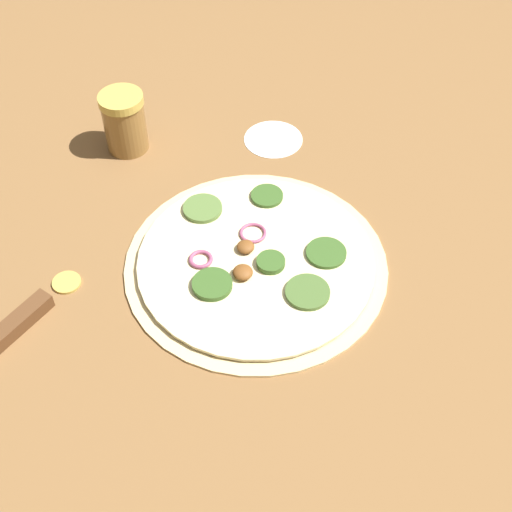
# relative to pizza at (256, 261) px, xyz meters

# --- Properties ---
(ground_plane) EXTENTS (3.00, 3.00, 0.00)m
(ground_plane) POSITION_rel_pizza_xyz_m (-0.00, 0.00, -0.01)
(ground_plane) COLOR brown
(pizza) EXTENTS (0.32, 0.32, 0.02)m
(pizza) POSITION_rel_pizza_xyz_m (0.00, 0.00, 0.00)
(pizza) COLOR beige
(pizza) RESTS_ON ground_plane
(spice_jar) EXTENTS (0.06, 0.06, 0.09)m
(spice_jar) POSITION_rel_pizza_xyz_m (0.29, 0.00, 0.04)
(spice_jar) COLOR olive
(spice_jar) RESTS_ON ground_plane
(loose_cap) EXTENTS (0.03, 0.03, 0.01)m
(loose_cap) POSITION_rel_pizza_xyz_m (0.12, 0.19, -0.00)
(loose_cap) COLOR gold
(loose_cap) RESTS_ON ground_plane
(flour_patch) EXTENTS (0.08, 0.08, 0.00)m
(flour_patch) POSITION_rel_pizza_xyz_m (0.17, -0.17, -0.01)
(flour_patch) COLOR white
(flour_patch) RESTS_ON ground_plane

